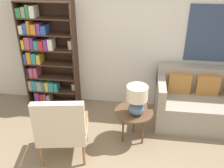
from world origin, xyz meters
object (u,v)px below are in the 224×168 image
(bookshelf, at_px, (44,56))
(armchair, at_px, (61,127))
(couch, at_px, (206,103))
(table_lamp, at_px, (137,98))
(side_table, at_px, (134,114))

(bookshelf, distance_m, armchair, 1.66)
(bookshelf, xyz_separation_m, couch, (2.80, -0.26, -0.58))
(bookshelf, bearing_deg, table_lamp, -29.48)
(armchair, bearing_deg, couch, 29.76)
(side_table, bearing_deg, bookshelf, 151.79)
(armchair, xyz_separation_m, side_table, (0.91, 0.55, -0.08))
(armchair, relative_size, couch, 0.60)
(side_table, distance_m, table_lamp, 0.31)
(table_lamp, bearing_deg, bookshelf, 150.52)
(bookshelf, height_order, table_lamp, bookshelf)
(side_table, bearing_deg, armchair, -148.72)
(couch, bearing_deg, bookshelf, 174.78)
(couch, bearing_deg, armchair, -150.24)
(side_table, xyz_separation_m, table_lamp, (0.03, -0.07, 0.30))
(couch, xyz_separation_m, side_table, (-1.15, -0.63, 0.11))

